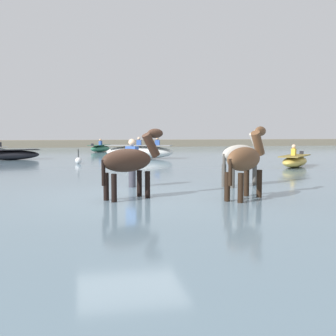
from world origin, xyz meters
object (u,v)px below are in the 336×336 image
channel_buoy (78,160)px  boat_far_offshore (12,155)px  boat_distant_west (100,148)px  horse_flank_bay (246,161)px  horse_lead_dark_bay (130,162)px  horse_trailing_pinto (241,156)px  person_onlooker_right (132,166)px  boat_mid_channel (139,152)px  boat_far_inshore (295,161)px

channel_buoy → boat_far_offshore: bearing=134.1°
boat_distant_west → horse_flank_bay: bearing=-85.1°
horse_flank_bay → horse_lead_dark_bay: bearing=167.7°
boat_far_offshore → channel_buoy: bearing=-45.9°
boat_far_offshore → horse_trailing_pinto: bearing=-58.4°
horse_trailing_pinto → person_onlooker_right: 3.13m
horse_lead_dark_bay → boat_mid_channel: size_ratio=0.46×
person_onlooker_right → channel_buoy: 9.30m
channel_buoy → boat_mid_channel: bearing=43.4°
boat_mid_channel → person_onlooker_right: (-2.00, -12.44, 0.19)m
horse_flank_bay → boat_far_offshore: horse_flank_bay is taller
person_onlooker_right → channel_buoy: person_onlooker_right is taller
boat_mid_channel → boat_far_offshore: boat_mid_channel is taller
horse_flank_bay → person_onlooker_right: size_ratio=1.20×
horse_lead_dark_bay → boat_far_offshore: horse_lead_dark_bay is taller
horse_lead_dark_bay → horse_flank_bay: bearing=-12.3°
horse_flank_bay → person_onlooker_right: bearing=131.2°
horse_flank_bay → boat_distant_west: 24.08m
horse_flank_bay → horse_trailing_pinto: bearing=70.3°
boat_distant_west → person_onlooker_right: (-0.23, -21.37, 0.31)m
boat_distant_west → channel_buoy: 12.31m
horse_lead_dark_bay → person_onlooker_right: (0.31, 2.04, -0.26)m
boat_mid_channel → person_onlooker_right: 12.60m
boat_distant_west → person_onlooker_right: 21.38m
boat_far_offshore → channel_buoy: size_ratio=4.38×
boat_far_inshore → horse_lead_dark_bay: bearing=-138.3°
horse_trailing_pinto → boat_mid_channel: (-1.10, 12.80, -0.47)m
boat_far_offshore → person_onlooker_right: bearing=-68.6°
horse_lead_dark_bay → boat_far_offshore: 15.68m
boat_distant_west → horse_lead_dark_bay: bearing=-91.3°
boat_far_offshore → boat_far_inshore: (12.93, -7.64, -0.02)m
horse_flank_bay → boat_mid_channel: (-0.29, 15.05, -0.48)m
boat_far_inshore → channel_buoy: 10.12m
boat_mid_channel → boat_far_inshore: (5.88, -7.18, -0.13)m
boat_far_offshore → person_onlooker_right: 13.85m
boat_mid_channel → boat_distant_west: bearing=101.2°
horse_flank_bay → boat_distant_west: (-2.06, 23.98, -0.60)m
horse_trailing_pinto → boat_distant_west: size_ratio=0.73×
boat_distant_west → person_onlooker_right: person_onlooker_right is taller
horse_flank_bay → boat_mid_channel: size_ratio=0.47×
channel_buoy → boat_distant_west: bearing=82.1°
boat_mid_channel → horse_flank_bay: bearing=-88.9°
boat_distant_west → boat_far_offshore: bearing=-121.9°
boat_distant_west → boat_mid_channel: boat_mid_channel is taller
horse_trailing_pinto → boat_distant_west: horse_trailing_pinto is taller
boat_far_offshore → person_onlooker_right: person_onlooker_right is taller
horse_trailing_pinto → horse_flank_bay: (-0.81, -2.25, 0.02)m
horse_trailing_pinto → boat_far_inshore: size_ratio=0.75×
horse_trailing_pinto → person_onlooker_right: (-3.10, 0.36, -0.27)m
horse_lead_dark_bay → horse_trailing_pinto: bearing=26.3°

